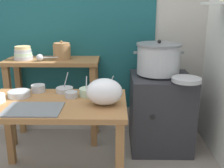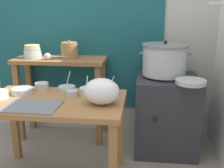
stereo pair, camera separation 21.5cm
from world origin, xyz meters
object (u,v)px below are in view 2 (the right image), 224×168
steamer_pot (165,60)px  plastic_bag (101,92)px  prep_bowl_0 (42,86)px  prep_bowl_5 (67,88)px  serving_tray (32,106)px  prep_bowl_7 (72,93)px  prep_bowl_4 (89,91)px  wide_pan (191,82)px  prep_bowl_1 (22,91)px  back_shelf_table (61,78)px  prep_bowl_6 (109,89)px  stove_block (166,113)px  prep_table (55,113)px  ladle (48,56)px  clay_pot (69,50)px  bowl_stack_enamel (32,52)px

steamer_pot → plastic_bag: 0.89m
prep_bowl_0 → prep_bowl_5: size_ratio=0.67×
steamer_pot → serving_tray: (-1.00, -0.84, -0.21)m
prep_bowl_7 → prep_bowl_4: bearing=19.5°
steamer_pot → wide_pan: steamer_pot is taller
prep_bowl_1 → prep_bowl_7: 0.43m
back_shelf_table → prep_bowl_4: (0.44, -0.63, 0.08)m
serving_tray → prep_bowl_6: prep_bowl_6 is taller
prep_bowl_5 → prep_bowl_6: prep_bowl_5 is taller
stove_block → prep_bowl_7: 1.05m
prep_bowl_5 → plastic_bag: bearing=-39.8°
prep_table → ladle: (-0.28, 0.68, 0.33)m
prep_table → clay_pot: clay_pot is taller
wide_pan → prep_bowl_4: size_ratio=1.69×
prep_bowl_4 → bowl_stack_enamel: bearing=139.9°
ladle → prep_bowl_7: bearing=-56.2°
stove_block → prep_bowl_5: prep_bowl_5 is taller
prep_bowl_4 → prep_bowl_5: 0.23m
back_shelf_table → prep_bowl_5: back_shelf_table is taller
ladle → bowl_stack_enamel: bearing=159.0°
clay_pot → prep_bowl_6: clay_pot is taller
wide_pan → prep_bowl_5: (-1.06, -0.13, -0.06)m
bowl_stack_enamel → prep_bowl_4: (0.72, -0.61, -0.21)m
prep_bowl_7 → prep_bowl_0: bearing=154.6°
bowl_stack_enamel → prep_bowl_1: size_ratio=1.07×
prep_bowl_1 → ladle: bearing=86.4°
wide_pan → steamer_pot: bearing=125.1°
clay_pot → serving_tray: size_ratio=0.48×
prep_table → ladle: bearing=112.0°
steamer_pot → prep_bowl_4: bearing=-140.9°
clay_pot → prep_bowl_4: clay_pot is taller
steamer_pot → prep_bowl_1: (-1.20, -0.55, -0.18)m
ladle → wide_pan: bearing=-12.8°
steamer_pot → prep_bowl_0: 1.17m
prep_bowl_5 → prep_bowl_1: bearing=-160.6°
ladle → prep_bowl_4: (0.53, -0.53, -0.18)m
clay_pot → wide_pan: bearing=-19.1°
prep_table → prep_bowl_5: 0.27m
wide_pan → prep_bowl_0: wide_pan is taller
steamer_pot → ladle: bearing=179.3°
ladle → prep_bowl_1: bearing=-93.6°
ladle → prep_bowl_4: 0.77m
stove_block → plastic_bag: bearing=-127.6°
clay_pot → prep_bowl_5: (0.12, -0.54, -0.24)m
serving_tray → wide_pan: 1.33m
plastic_bag → prep_bowl_0: 0.66m
back_shelf_table → prep_bowl_4: back_shelf_table is taller
stove_block → prep_bowl_4: size_ratio=5.01×
clay_pot → prep_bowl_6: bearing=-48.9°
prep_table → plastic_bag: plastic_bag is taller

